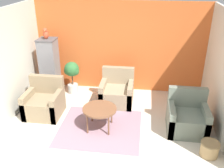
{
  "coord_description": "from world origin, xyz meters",
  "views": [
    {
      "loc": [
        0.67,
        -3.39,
        3.22
      ],
      "look_at": [
        0.0,
        1.53,
        0.86
      ],
      "focal_mm": 40.0,
      "sensor_mm": 36.0,
      "label": 1
    }
  ],
  "objects": [
    {
      "name": "area_rug",
      "position": [
        -0.2,
        1.05,
        0.01
      ],
      "size": [
        1.77,
        1.59,
        0.01
      ],
      "color": "gray",
      "rests_on": "ground_plane"
    },
    {
      "name": "armchair_left",
      "position": [
        -1.6,
        1.45,
        0.29
      ],
      "size": [
        0.82,
        0.77,
        0.88
      ],
      "color": "#8E7A5B",
      "rests_on": "ground_plane"
    },
    {
      "name": "wicker_basket",
      "position": [
        1.97,
        0.48,
        0.15
      ],
      "size": [
        0.35,
        0.35,
        0.29
      ],
      "color": "tan",
      "rests_on": "ground_plane"
    },
    {
      "name": "armchair_right",
      "position": [
        1.65,
        1.24,
        0.29
      ],
      "size": [
        0.82,
        0.77,
        0.88
      ],
      "color": "slate",
      "rests_on": "ground_plane"
    },
    {
      "name": "potted_plant",
      "position": [
        -1.25,
        2.62,
        0.58
      ],
      "size": [
        0.44,
        0.4,
        0.91
      ],
      "color": "beige",
      "rests_on": "ground_plane"
    },
    {
      "name": "parrot",
      "position": [
        -1.83,
        2.56,
        1.67
      ],
      "size": [
        0.13,
        0.24,
        0.29
      ],
      "color": "#D14C2D",
      "rests_on": "birdcage"
    },
    {
      "name": "wall_right",
      "position": [
        2.29,
        1.53,
        1.22
      ],
      "size": [
        0.06,
        3.06,
        2.45
      ],
      "color": "beige",
      "rests_on": "ground_plane"
    },
    {
      "name": "coffee_table",
      "position": [
        -0.2,
        1.05,
        0.46
      ],
      "size": [
        0.73,
        0.73,
        0.5
      ],
      "color": "brown",
      "rests_on": "ground_plane"
    },
    {
      "name": "ground_plane",
      "position": [
        0.0,
        0.0,
        0.0
      ],
      "size": [
        20.0,
        20.0,
        0.0
      ],
      "primitive_type": "plane",
      "color": "beige",
      "rests_on": "ground"
    },
    {
      "name": "armchair_middle",
      "position": [
        0.03,
        2.21,
        0.29
      ],
      "size": [
        0.82,
        0.77,
        0.88
      ],
      "color": "#9E896B",
      "rests_on": "ground_plane"
    },
    {
      "name": "wall_left",
      "position": [
        -2.29,
        1.53,
        1.22
      ],
      "size": [
        0.06,
        3.06,
        2.45
      ],
      "color": "beige",
      "rests_on": "ground_plane"
    },
    {
      "name": "wall_back_accent",
      "position": [
        0.0,
        3.09,
        1.22
      ],
      "size": [
        4.65,
        0.06,
        2.45
      ],
      "color": "orange",
      "rests_on": "ground_plane"
    },
    {
      "name": "birdcage",
      "position": [
        -1.83,
        2.56,
        0.74
      ],
      "size": [
        0.57,
        0.57,
        1.53
      ],
      "color": "#555559",
      "rests_on": "ground_plane"
    }
  ]
}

